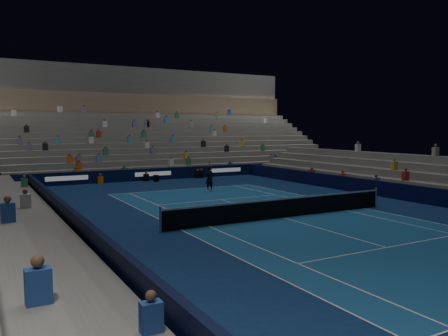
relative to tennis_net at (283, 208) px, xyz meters
The scene contains 9 objects.
ground 0.50m from the tennis_net, ahead, with size 90.00×90.00×0.00m, color navy.
court_surface 0.50m from the tennis_net, ahead, with size 10.97×23.77×0.01m, color #174F83.
sponsor_barrier_far 18.50m from the tennis_net, 90.00° to the left, with size 44.00×0.25×1.00m, color black.
sponsor_barrier_east 9.70m from the tennis_net, ahead, with size 0.25×37.00×1.00m, color black.
sponsor_barrier_west 9.70m from the tennis_net, behind, with size 0.25×37.00×1.00m, color black.
grandstand_main 28.05m from the tennis_net, 90.00° to the left, with size 44.00×15.20×11.20m.
tennis_net is the anchor object (origin of this frame).
tennis_player 10.15m from the tennis_net, 83.83° to the left, with size 0.66×0.43×1.80m, color black.
broadcast_camera 17.37m from the tennis_net, 90.36° to the left, with size 0.46×0.88×0.54m.
Camera 1 is at (-13.19, -17.82, 4.42)m, focal length 36.32 mm.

